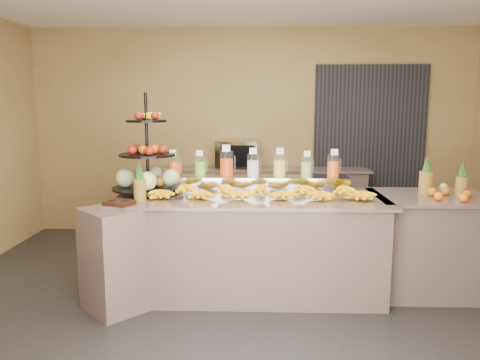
{
  "coord_description": "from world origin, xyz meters",
  "views": [
    {
      "loc": [
        0.04,
        -3.96,
        1.77
      ],
      "look_at": [
        -0.1,
        0.3,
        1.08
      ],
      "focal_mm": 35.0,
      "sensor_mm": 36.0,
      "label": 1
    }
  ],
  "objects_px": {
    "right_fruit_pile": "(445,190)",
    "oven_warmer": "(238,154)",
    "condiment_caddy": "(119,203)",
    "banana_heap": "(262,190)",
    "fruit_stand": "(153,168)",
    "pitcher_tray": "(253,183)"
  },
  "relations": [
    {
      "from": "banana_heap",
      "to": "right_fruit_pile",
      "type": "distance_m",
      "value": 1.69
    },
    {
      "from": "banana_heap",
      "to": "fruit_stand",
      "type": "relative_size",
      "value": 2.14
    },
    {
      "from": "pitcher_tray",
      "to": "fruit_stand",
      "type": "relative_size",
      "value": 1.93
    },
    {
      "from": "fruit_stand",
      "to": "right_fruit_pile",
      "type": "relative_size",
      "value": 2.34
    },
    {
      "from": "pitcher_tray",
      "to": "condiment_caddy",
      "type": "distance_m",
      "value": 1.33
    },
    {
      "from": "right_fruit_pile",
      "to": "oven_warmer",
      "type": "xyz_separation_m",
      "value": [
        -1.98,
        1.92,
        0.12
      ]
    },
    {
      "from": "condiment_caddy",
      "to": "oven_warmer",
      "type": "xyz_separation_m",
      "value": [
        0.93,
        2.36,
        0.17
      ]
    },
    {
      "from": "banana_heap",
      "to": "condiment_caddy",
      "type": "height_order",
      "value": "banana_heap"
    },
    {
      "from": "fruit_stand",
      "to": "condiment_caddy",
      "type": "distance_m",
      "value": 0.61
    },
    {
      "from": "fruit_stand",
      "to": "oven_warmer",
      "type": "relative_size",
      "value": 1.72
    },
    {
      "from": "banana_heap",
      "to": "oven_warmer",
      "type": "xyz_separation_m",
      "value": [
        -0.29,
        2.03,
        0.11
      ]
    },
    {
      "from": "pitcher_tray",
      "to": "condiment_caddy",
      "type": "bearing_deg",
      "value": -148.76
    },
    {
      "from": "right_fruit_pile",
      "to": "oven_warmer",
      "type": "distance_m",
      "value": 2.76
    },
    {
      "from": "fruit_stand",
      "to": "oven_warmer",
      "type": "bearing_deg",
      "value": 70.66
    },
    {
      "from": "pitcher_tray",
      "to": "banana_heap",
      "type": "height_order",
      "value": "banana_heap"
    },
    {
      "from": "right_fruit_pile",
      "to": "pitcher_tray",
      "type": "bearing_deg",
      "value": 172.12
    },
    {
      "from": "pitcher_tray",
      "to": "fruit_stand",
      "type": "height_order",
      "value": "fruit_stand"
    },
    {
      "from": "condiment_caddy",
      "to": "banana_heap",
      "type": "bearing_deg",
      "value": 14.96
    },
    {
      "from": "condiment_caddy",
      "to": "oven_warmer",
      "type": "relative_size",
      "value": 0.41
    },
    {
      "from": "oven_warmer",
      "to": "banana_heap",
      "type": "bearing_deg",
      "value": -74.18
    },
    {
      "from": "right_fruit_pile",
      "to": "oven_warmer",
      "type": "height_order",
      "value": "oven_warmer"
    },
    {
      "from": "banana_heap",
      "to": "condiment_caddy",
      "type": "relative_size",
      "value": 8.94
    }
  ]
}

